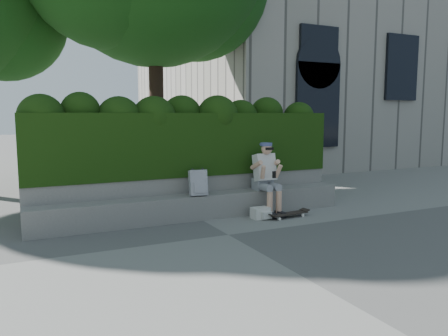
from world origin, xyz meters
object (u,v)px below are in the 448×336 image
skateboard (288,214)px  backpack_plaid (198,183)px  person (266,175)px  backpack_ground (260,213)px

skateboard → backpack_plaid: (-1.58, 0.58, 0.61)m
person → backpack_plaid: (-1.39, 0.08, -0.07)m
person → skateboard: bearing=-68.2°
person → backpack_ground: person is taller
backpack_plaid → backpack_ground: size_ratio=1.44×
backpack_ground → backpack_plaid: bearing=155.6°
person → skateboard: (0.20, -0.49, -0.68)m
skateboard → backpack_ground: backpack_ground is taller
backpack_ground → skateboard: bearing=-20.8°
person → skateboard: person is taller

